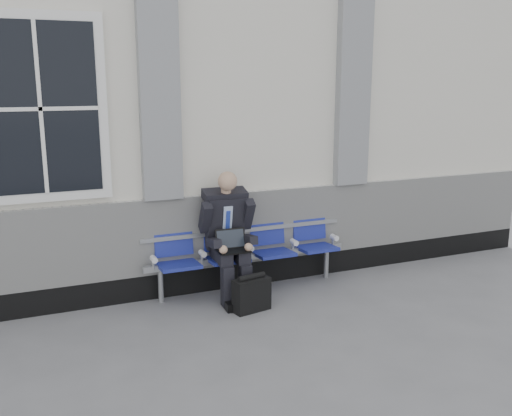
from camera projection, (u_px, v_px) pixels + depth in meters
name	position (u px, v px, depth m)	size (l,w,h in m)	color
ground	(26.00, 381.00, 4.93)	(70.00, 70.00, 0.00)	slate
station_building	(4.00, 104.00, 7.56)	(14.40, 4.40, 4.49)	silver
bench	(248.00, 246.00, 6.98)	(2.60, 0.47, 0.91)	#9EA0A3
businessman	(228.00, 231.00, 6.68)	(0.64, 0.85, 1.52)	black
briefcase	(252.00, 294.00, 6.38)	(0.45, 0.25, 0.43)	black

